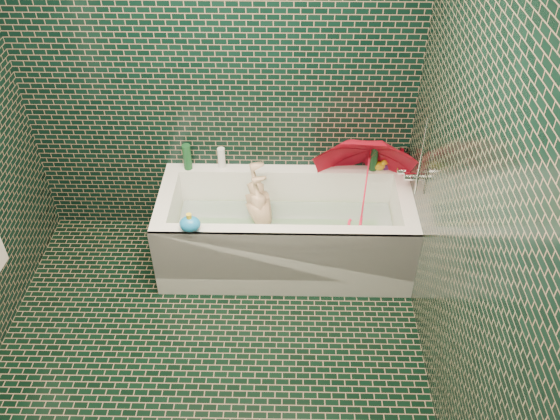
{
  "coord_description": "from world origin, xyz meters",
  "views": [
    {
      "loc": [
        0.47,
        -2.05,
        2.98
      ],
      "look_at": [
        0.42,
        0.82,
        0.61
      ],
      "focal_mm": 38.0,
      "sensor_mm": 36.0,
      "label": 1
    }
  ],
  "objects_px": {
    "bathtub": "(285,237)",
    "child": "(263,221)",
    "umbrella": "(366,187)",
    "rubber_duck": "(380,165)",
    "bath_toy": "(190,224)"
  },
  "relations": [
    {
      "from": "child",
      "to": "umbrella",
      "type": "distance_m",
      "value": 0.74
    },
    {
      "from": "umbrella",
      "to": "rubber_duck",
      "type": "height_order",
      "value": "umbrella"
    },
    {
      "from": "umbrella",
      "to": "rubber_duck",
      "type": "xyz_separation_m",
      "value": [
        0.12,
        0.25,
        0.0
      ]
    },
    {
      "from": "child",
      "to": "bath_toy",
      "type": "bearing_deg",
      "value": -52.56
    },
    {
      "from": "bathtub",
      "to": "child",
      "type": "distance_m",
      "value": 0.19
    },
    {
      "from": "child",
      "to": "umbrella",
      "type": "xyz_separation_m",
      "value": [
        0.69,
        0.04,
        0.28
      ]
    },
    {
      "from": "child",
      "to": "umbrella",
      "type": "bearing_deg",
      "value": 88.71
    },
    {
      "from": "bathtub",
      "to": "umbrella",
      "type": "distance_m",
      "value": 0.66
    },
    {
      "from": "child",
      "to": "rubber_duck",
      "type": "distance_m",
      "value": 0.9
    },
    {
      "from": "bathtub",
      "to": "umbrella",
      "type": "height_order",
      "value": "umbrella"
    },
    {
      "from": "rubber_duck",
      "to": "umbrella",
      "type": "bearing_deg",
      "value": -98.4
    },
    {
      "from": "bath_toy",
      "to": "child",
      "type": "bearing_deg",
      "value": 26.71
    },
    {
      "from": "rubber_duck",
      "to": "bath_toy",
      "type": "distance_m",
      "value": 1.41
    },
    {
      "from": "bathtub",
      "to": "rubber_duck",
      "type": "bearing_deg",
      "value": 27.46
    },
    {
      "from": "child",
      "to": "rubber_duck",
      "type": "xyz_separation_m",
      "value": [
        0.81,
        0.29,
        0.28
      ]
    }
  ]
}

